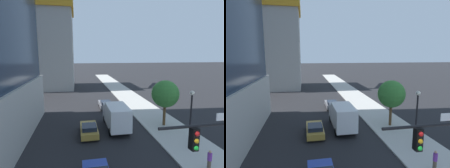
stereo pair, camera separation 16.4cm
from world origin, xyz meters
The scene contains 9 objects.
sidewalk centered at (8.11, 20.00, 0.07)m, with size 5.44×120.00×0.15m, color #B2AFA8.
construction_building centered at (-10.79, 49.84, 13.05)m, with size 17.47×14.34×31.06m.
street_lamp centered at (7.78, 11.57, 3.90)m, with size 0.44×0.44×5.72m.
street_tree centered at (8.13, 17.62, 4.26)m, with size 3.47×3.47×5.87m.
car_gray centered at (1.81, 27.03, 0.72)m, with size 1.90×4.48×1.48m.
car_gold centered at (-1.66, 16.62, 0.70)m, with size 1.92×4.33×1.40m.
box_truck centered at (1.81, 17.94, 1.75)m, with size 2.41×6.62×3.15m.
pedestrian_purple_shirt centered at (7.28, 8.07, 0.98)m, with size 0.34×0.34×1.64m.
pedestrian_red_shirt centered at (8.87, 12.50, 0.94)m, with size 0.34×0.34×1.57m.
Camera 2 is at (-2.66, -3.78, 9.22)m, focal length 29.67 mm.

